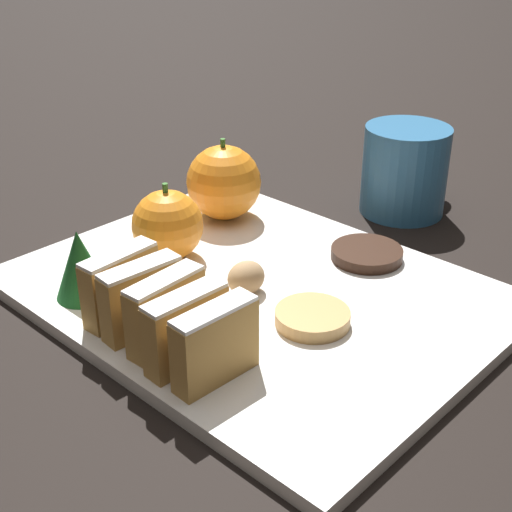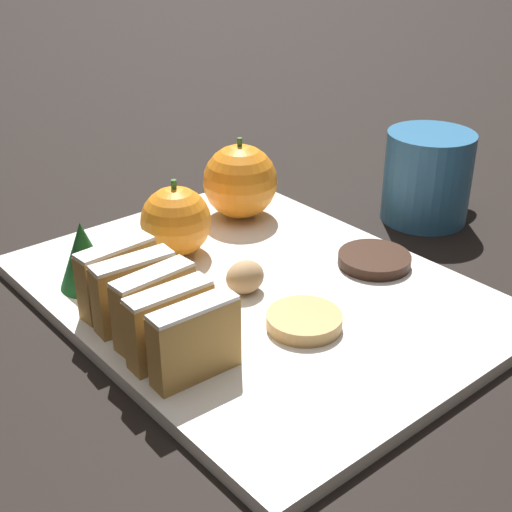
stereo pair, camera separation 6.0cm
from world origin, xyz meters
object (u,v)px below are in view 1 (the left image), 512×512
Objects in this scene: coffee_mug at (406,170)px; orange_far at (168,225)px; walnut at (245,277)px; orange_near at (224,182)px; chocolate_cookie at (367,254)px.

orange_far is at bearing 162.40° from coffee_mug.
orange_near is at bearing 52.08° from walnut.
chocolate_cookie is (0.12, -0.13, -0.03)m from orange_far.
walnut is 0.13m from chocolate_cookie.
orange_near is 0.10m from orange_far.
orange_far is 0.10m from walnut.
coffee_mug is (0.16, -0.11, -0.00)m from orange_near.
orange_near is 0.16m from walnut.
orange_far is 0.60× the size of coffee_mug.
coffee_mug is at bearing 2.50° from walnut.
coffee_mug is (0.26, 0.01, 0.02)m from walnut.
chocolate_cookie is at bearing -81.32° from orange_near.
orange_near is 0.17m from chocolate_cookie.
coffee_mug reaches higher than orange_far.
chocolate_cookie is 0.54× the size of coffee_mug.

